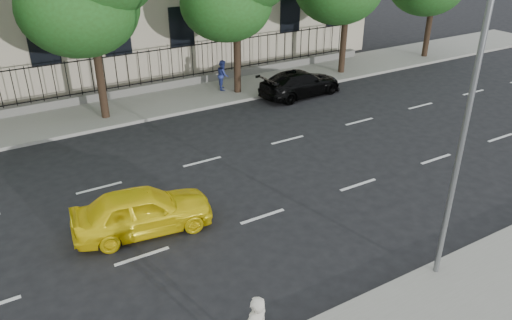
% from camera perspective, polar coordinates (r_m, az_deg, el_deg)
% --- Properties ---
extents(ground, '(120.00, 120.00, 0.00)m').
position_cam_1_polar(ground, '(14.38, 6.05, -11.14)').
color(ground, black).
rests_on(ground, ground).
extents(far_sidewalk, '(60.00, 4.00, 0.15)m').
position_cam_1_polar(far_sidewalk, '(25.52, -12.92, 6.10)').
color(far_sidewalk, gray).
rests_on(far_sidewalk, ground).
extents(lane_markings, '(49.60, 4.62, 0.01)m').
position_cam_1_polar(lane_markings, '(17.72, -3.06, -3.02)').
color(lane_markings, silver).
rests_on(lane_markings, ground).
extents(iron_fence, '(30.00, 0.50, 2.20)m').
position_cam_1_polar(iron_fence, '(26.88, -14.24, 8.31)').
color(iron_fence, slate).
rests_on(iron_fence, far_sidewalk).
extents(street_light, '(0.25, 3.32, 8.05)m').
position_cam_1_polar(street_light, '(12.48, 21.55, 7.86)').
color(street_light, slate).
rests_on(street_light, near_sidewalk).
extents(yellow_taxi, '(4.35, 2.22, 1.42)m').
position_cam_1_polar(yellow_taxi, '(15.42, -12.83, -5.63)').
color(yellow_taxi, yellow).
rests_on(yellow_taxi, ground).
extents(black_sedan, '(4.78, 2.23, 1.35)m').
position_cam_1_polar(black_sedan, '(26.38, 5.10, 8.75)').
color(black_sedan, black).
rests_on(black_sedan, ground).
extents(pedestrian_far, '(0.86, 0.94, 1.57)m').
position_cam_1_polar(pedestrian_far, '(26.82, -3.80, 9.68)').
color(pedestrian_far, navy).
rests_on(pedestrian_far, far_sidewalk).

